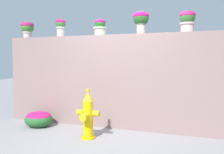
{
  "coord_description": "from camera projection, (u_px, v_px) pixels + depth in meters",
  "views": [
    {
      "loc": [
        1.46,
        -3.78,
        1.45
      ],
      "look_at": [
        -0.1,
        0.78,
        1.1
      ],
      "focal_mm": 37.29,
      "sensor_mm": 36.0,
      "label": 1
    }
  ],
  "objects": [
    {
      "name": "ground_plane",
      "position": [
        103.0,
        141.0,
        4.15
      ],
      "size": [
        24.0,
        24.0,
        0.0
      ],
      "primitive_type": "plane",
      "color": "gray"
    },
    {
      "name": "stone_wall",
      "position": [
        119.0,
        81.0,
        5.0
      ],
      "size": [
        5.31,
        0.38,
        1.98
      ],
      "primitive_type": "cube",
      "color": "gray",
      "rests_on": "ground"
    },
    {
      "name": "potted_plant_0",
      "position": [
        27.0,
        28.0,
        5.71
      ],
      "size": [
        0.32,
        0.32,
        0.42
      ],
      "color": "beige",
      "rests_on": "stone_wall"
    },
    {
      "name": "potted_plant_1",
      "position": [
        61.0,
        26.0,
        5.35
      ],
      "size": [
        0.23,
        0.23,
        0.42
      ],
      "color": "beige",
      "rests_on": "stone_wall"
    },
    {
      "name": "potted_plant_2",
      "position": [
        100.0,
        26.0,
        5.05
      ],
      "size": [
        0.29,
        0.29,
        0.37
      ],
      "color": "beige",
      "rests_on": "stone_wall"
    },
    {
      "name": "potted_plant_3",
      "position": [
        141.0,
        19.0,
        4.74
      ],
      "size": [
        0.33,
        0.33,
        0.48
      ],
      "color": "#BEBD9C",
      "rests_on": "stone_wall"
    },
    {
      "name": "potted_plant_4",
      "position": [
        188.0,
        19.0,
        4.5
      ],
      "size": [
        0.3,
        0.3,
        0.44
      ],
      "color": "beige",
      "rests_on": "stone_wall"
    },
    {
      "name": "fire_hydrant",
      "position": [
        88.0,
        116.0,
        4.28
      ],
      "size": [
        0.44,
        0.36,
        0.92
      ],
      "color": "yellow",
      "rests_on": "ground"
    },
    {
      "name": "flower_bush_left",
      "position": [
        39.0,
        118.0,
        5.08
      ],
      "size": [
        0.61,
        0.55,
        0.34
      ],
      "color": "#28612D",
      "rests_on": "ground"
    }
  ]
}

